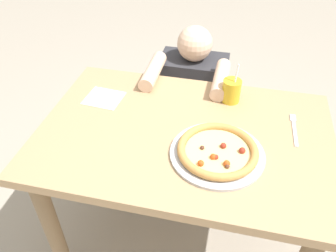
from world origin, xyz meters
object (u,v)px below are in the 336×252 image
object	(u,v)px
fork	(294,128)
diner_seated	(191,108)
pizza_near	(218,151)
drink_cup_colored	(231,91)

from	to	relation	value
fork	diner_seated	xyz separation A→B (m)	(-0.49, 0.47, -0.33)
pizza_near	diner_seated	xyz separation A→B (m)	(-0.21, 0.70, -0.34)
diner_seated	pizza_near	bearing A→B (deg)	-73.46
pizza_near	drink_cup_colored	xyz separation A→B (m)	(0.02, 0.36, 0.03)
fork	diner_seated	bearing A→B (deg)	136.30
drink_cup_colored	fork	xyz separation A→B (m)	(0.27, -0.14, -0.05)
drink_cup_colored	fork	distance (m)	0.31
diner_seated	fork	bearing A→B (deg)	-43.70
fork	drink_cup_colored	bearing A→B (deg)	152.92
drink_cup_colored	diner_seated	bearing A→B (deg)	123.74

